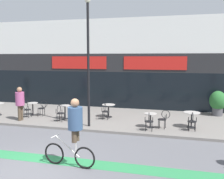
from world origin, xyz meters
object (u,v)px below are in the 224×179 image
at_px(bistro_table_1, 33,106).
at_px(cafe_chair_2_side, 76,110).
at_px(bistro_table_5, 192,117).
at_px(cafe_chair_5_near, 192,120).
at_px(bistro_table_3, 109,108).
at_px(cyclist_0, 74,128).
at_px(cafe_chair_1_side, 42,107).
at_px(cafe_chair_2_near, 60,112).
at_px(bistro_table_4, 150,118).
at_px(cafe_chair_4_near, 149,120).
at_px(cafe_chair_1_near, 27,108).
at_px(lamp_post, 88,55).
at_px(cafe_chair_4_side, 164,118).
at_px(pedestrian_far_end, 20,101).
at_px(planter_pot, 218,102).
at_px(cafe_chair_3_near, 105,110).
at_px(bistro_table_2, 65,109).

height_order(bistro_table_1, cafe_chair_2_side, cafe_chair_2_side).
height_order(bistro_table_5, cafe_chair_5_near, cafe_chair_5_near).
distance_m(bistro_table_3, cyclist_0, 6.61).
height_order(cafe_chair_1_side, cafe_chair_2_near, same).
xyz_separation_m(bistro_table_4, cafe_chair_4_near, (0.01, -0.63, 0.02)).
height_order(cafe_chair_2_near, cafe_chair_2_side, same).
xyz_separation_m(cafe_chair_1_near, cafe_chair_2_side, (2.85, 0.23, 0.00)).
bearing_deg(lamp_post, cafe_chair_1_near, 168.43).
bearing_deg(cyclist_0, bistro_table_5, -119.67).
bearing_deg(bistro_table_5, cafe_chair_4_side, -158.41).
bearing_deg(pedestrian_far_end, cafe_chair_1_near, -83.57).
xyz_separation_m(bistro_table_3, cafe_chair_5_near, (4.46, -1.73, -0.00)).
distance_m(cafe_chair_4_side, planter_pot, 4.63).
distance_m(bistro_table_3, planter_pot, 6.34).
xyz_separation_m(cafe_chair_3_near, planter_pot, (5.99, 2.67, 0.27)).
distance_m(bistro_table_1, bistro_table_5, 8.87).
height_order(bistro_table_2, cafe_chair_3_near, cafe_chair_3_near).
bearing_deg(bistro_table_1, cafe_chair_4_side, -7.13).
bearing_deg(cafe_chair_3_near, cafe_chair_1_side, 89.67).
height_order(cafe_chair_1_near, cyclist_0, cyclist_0).
bearing_deg(bistro_table_2, cafe_chair_1_side, 166.14).
bearing_deg(cyclist_0, cafe_chair_1_side, -47.76).
height_order(bistro_table_4, cyclist_0, cyclist_0).
relative_size(cafe_chair_3_near, cafe_chair_4_side, 1.00).
distance_m(bistro_table_1, cafe_chair_4_side, 7.63).
relative_size(bistro_table_1, cafe_chair_2_side, 0.82).
height_order(bistro_table_3, planter_pot, planter_pot).
bearing_deg(pedestrian_far_end, bistro_table_1, -85.66).
xyz_separation_m(cafe_chair_2_side, lamp_post, (1.15, -1.05, 2.96)).
bearing_deg(bistro_table_1, bistro_table_3, 8.65).
distance_m(bistro_table_3, cafe_chair_1_near, 4.59).
xyz_separation_m(bistro_table_2, cafe_chair_1_side, (-1.60, 0.40, -0.01)).
bearing_deg(planter_pot, cyclist_0, -121.60).
bearing_deg(cafe_chair_2_side, cafe_chair_4_side, 178.18).
xyz_separation_m(bistro_table_4, cafe_chair_1_near, (-6.95, 0.31, 0.02)).
xyz_separation_m(cafe_chair_2_side, cafe_chair_4_side, (4.72, -0.55, 0.00)).
relative_size(cafe_chair_1_side, lamp_post, 0.15).
relative_size(cafe_chair_1_near, cafe_chair_2_side, 1.00).
distance_m(bistro_table_2, cafe_chair_1_near, 2.24).
relative_size(bistro_table_1, cafe_chair_1_near, 0.82).
distance_m(cafe_chair_1_side, cafe_chair_5_near, 8.31).
distance_m(bistro_table_1, cafe_chair_5_near, 8.92).
distance_m(bistro_table_4, bistro_table_5, 1.97).
bearing_deg(cafe_chair_2_side, bistro_table_2, 4.29).
xyz_separation_m(bistro_table_5, cafe_chair_1_side, (-8.23, 0.45, -0.03)).
xyz_separation_m(cafe_chair_1_side, cyclist_0, (4.49, -5.88, 0.66)).
relative_size(bistro_table_4, pedestrian_far_end, 0.39).
distance_m(cafe_chair_4_near, cyclist_0, 4.73).
distance_m(bistro_table_5, pedestrian_far_end, 8.86).
height_order(cafe_chair_1_near, cafe_chair_2_side, same).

